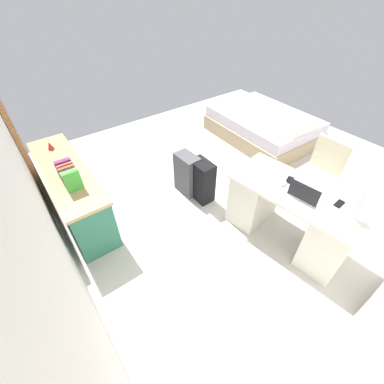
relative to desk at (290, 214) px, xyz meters
name	(u,v)px	position (x,y,z in m)	size (l,w,h in m)	color
ground_plane	(239,188)	(0.98, -0.22, -0.39)	(5.98, 5.98, 0.00)	beige
wall_back	(22,184)	(0.98, 2.28, 0.93)	(4.18, 0.10, 2.64)	silver
door_wooden	(16,135)	(2.52, 2.20, 0.63)	(0.88, 0.05, 2.04)	#936038
desk	(290,214)	(0.00, 0.00, 0.00)	(1.52, 0.85, 0.75)	silver
office_chair	(317,178)	(0.20, -0.81, 0.03)	(0.52, 0.52, 0.94)	black
credenza	(73,191)	(1.94, 1.89, -0.03)	(1.80, 0.48, 0.73)	#2D7056
bed	(263,126)	(1.84, -1.66, -0.15)	(1.94, 1.46, 0.58)	tan
suitcase_black	(202,181)	(1.18, 0.38, -0.09)	(0.36, 0.22, 0.61)	black
suitcase_spare_grey	(187,174)	(1.41, 0.45, -0.08)	(0.36, 0.22, 0.62)	#4C4C51
laptop	(305,194)	(-0.10, 0.05, 0.41)	(0.34, 0.26, 0.21)	#B7B7BC
computer_mouse	(283,184)	(0.16, 0.05, 0.37)	(0.06, 0.10, 0.03)	white
cell_phone_near_laptop	(339,204)	(-0.37, -0.16, 0.36)	(0.07, 0.14, 0.01)	black
cell_phone_by_mouse	(290,180)	(0.17, -0.07, 0.36)	(0.07, 0.14, 0.01)	black
desk_lamp	(359,196)	(-0.50, -0.08, 0.62)	(0.16, 0.11, 0.34)	silver
book_row	(69,175)	(1.61, 1.90, 0.45)	(0.36, 0.17, 0.24)	green
figurine_small	(50,146)	(2.47, 1.90, 0.40)	(0.08, 0.08, 0.11)	red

